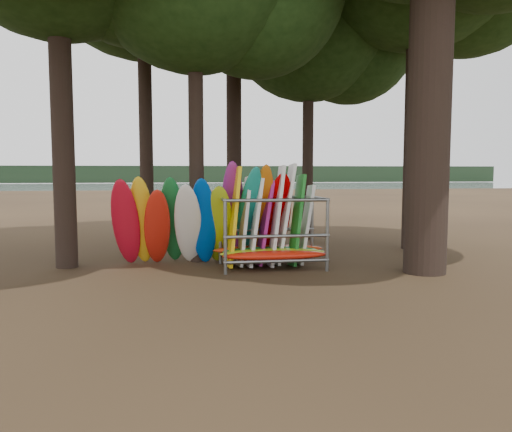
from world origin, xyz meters
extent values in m
plane|color=#47331E|center=(0.00, 0.00, 0.00)|extent=(120.00, 120.00, 0.00)
plane|color=gray|center=(0.00, 60.00, 0.00)|extent=(160.00, 160.00, 0.00)
cube|color=black|center=(0.00, 110.00, 2.00)|extent=(160.00, 4.00, 4.00)
cylinder|color=black|center=(-5.06, 2.25, 5.71)|extent=(0.58, 0.58, 11.43)
cylinder|color=black|center=(-3.08, 5.63, 5.98)|extent=(0.45, 0.45, 11.96)
cylinder|color=black|center=(0.13, 7.37, 6.29)|extent=(0.57, 0.57, 12.58)
cylinder|color=black|center=(2.90, 6.81, 4.95)|extent=(0.41, 0.41, 9.89)
ellipsoid|color=black|center=(2.90, 6.81, 8.41)|extent=(7.28, 7.28, 6.33)
cylinder|color=black|center=(-1.50, 2.62, 5.06)|extent=(0.43, 0.43, 10.12)
cylinder|color=black|center=(5.72, 3.90, 6.20)|extent=(0.55, 0.55, 12.40)
cylinder|color=black|center=(4.24, 0.03, 6.53)|extent=(1.07, 1.07, 13.06)
ellipsoid|color=red|center=(-3.44, 2.01, 1.21)|extent=(0.90, 1.55, 2.55)
ellipsoid|color=yellow|center=(-3.03, 2.14, 1.24)|extent=(0.73, 1.50, 2.61)
ellipsoid|color=red|center=(-2.61, 1.93, 1.07)|extent=(0.81, 1.72, 2.33)
ellipsoid|color=#196F32|center=(-2.19, 2.15, 1.24)|extent=(0.80, 1.80, 2.61)
ellipsoid|color=white|center=(-1.77, 1.85, 1.14)|extent=(0.90, 1.81, 2.44)
ellipsoid|color=#0243AF|center=(-1.35, 1.84, 1.22)|extent=(0.89, 1.43, 2.54)
ellipsoid|color=#9BB215|center=(-0.93, 1.93, 1.12)|extent=(0.80, 1.55, 2.37)
ellipsoid|color=#8E2279|center=(-0.51, 2.09, 1.45)|extent=(0.78, 1.27, 2.98)
ellipsoid|color=teal|center=(-0.09, 1.96, 1.37)|extent=(0.87, 1.99, 2.90)
ellipsoid|color=orange|center=(0.33, 2.03, 1.40)|extent=(0.70, 1.99, 2.95)
ellipsoid|color=#B60002|center=(0.74, 2.00, 1.29)|extent=(0.86, 1.62, 2.71)
ellipsoid|color=red|center=(0.47, 0.81, 0.42)|extent=(2.81, 0.55, 0.24)
ellipsoid|color=#ACC41A|center=(0.47, 1.20, 0.42)|extent=(2.89, 0.55, 0.24)
ellipsoid|color=#176B22|center=(0.47, 1.56, 0.42)|extent=(2.67, 0.55, 0.24)
ellipsoid|color=red|center=(0.47, 1.84, 0.42)|extent=(3.15, 0.55, 0.24)
cube|color=yellow|center=(-0.54, 1.51, 1.36)|extent=(0.41, 0.81, 2.75)
cube|color=silver|center=(-0.25, 1.61, 1.23)|extent=(0.41, 0.79, 2.49)
cube|color=white|center=(0.04, 1.46, 1.21)|extent=(0.44, 0.77, 2.44)
cube|color=#A01A77|center=(0.32, 1.64, 1.18)|extent=(0.52, 0.79, 2.37)
cube|color=silver|center=(0.61, 1.42, 1.38)|extent=(0.45, 0.79, 2.79)
cube|color=white|center=(0.90, 1.64, 1.41)|extent=(0.58, 0.80, 2.83)
cube|color=#1C7F24|center=(1.19, 1.46, 1.26)|extent=(0.45, 0.80, 2.54)
cube|color=silver|center=(1.48, 1.60, 1.12)|extent=(0.46, 0.75, 2.25)
camera|label=1|loc=(-2.04, -11.86, 2.60)|focal=35.00mm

